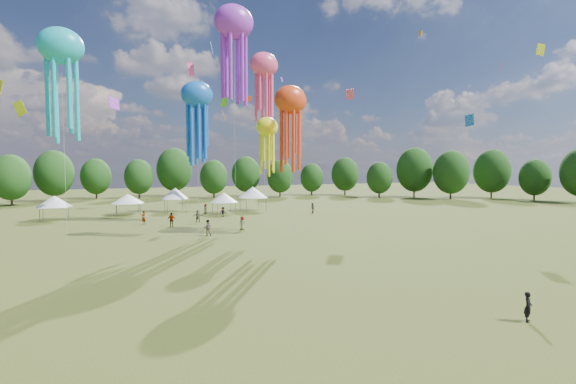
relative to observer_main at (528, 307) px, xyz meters
name	(u,v)px	position (x,y,z in m)	size (l,w,h in m)	color
ground	(398,329)	(-6.84, 2.04, -0.79)	(300.00, 300.00, 0.00)	#384416
observer_main	(528,307)	(0.00, 0.00, 0.00)	(0.58, 0.38, 1.58)	black
spectator_near	(208,228)	(-8.95, 33.30, 0.15)	(0.92, 0.72, 1.89)	gray
spectators_far	(220,214)	(-3.91, 46.29, 0.10)	(29.01, 20.88, 1.93)	gray
festival_tents	(175,196)	(-8.72, 57.89, 2.27)	(37.17, 10.83, 4.46)	#47474C
show_kites	(223,74)	(-4.85, 40.84, 19.98)	(33.92, 24.64, 30.97)	blue
small_kites	(193,22)	(-8.14, 43.57, 27.15)	(63.42, 49.14, 42.21)	blue
treeline	(158,175)	(-10.70, 64.56, 5.75)	(201.57, 95.24, 13.43)	#38281C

